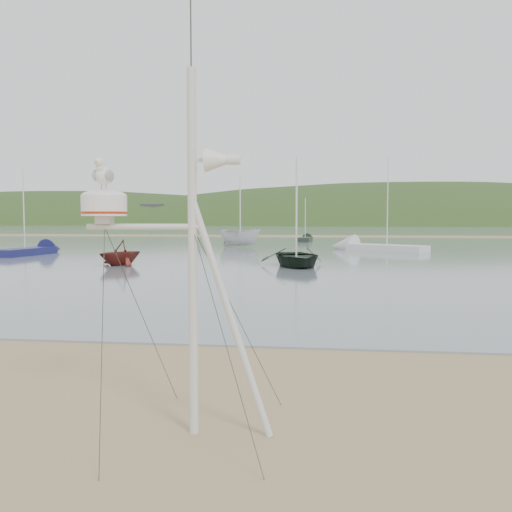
# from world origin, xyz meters

# --- Properties ---
(ground) EXTENTS (560.00, 560.00, 0.00)m
(ground) POSITION_xyz_m (0.00, 0.00, 0.00)
(ground) COLOR #8F7652
(ground) RESTS_ON ground
(water) EXTENTS (560.00, 256.00, 0.04)m
(water) POSITION_xyz_m (0.00, 132.00, 0.02)
(water) COLOR slate
(water) RESTS_ON ground
(sandbar) EXTENTS (560.00, 7.00, 0.07)m
(sandbar) POSITION_xyz_m (0.00, 70.00, 0.07)
(sandbar) COLOR #8F7652
(sandbar) RESTS_ON water
(hill_ridge) EXTENTS (620.00, 180.00, 80.00)m
(hill_ridge) POSITION_xyz_m (18.52, 235.00, -19.70)
(hill_ridge) COLOR #233A17
(hill_ridge) RESTS_ON ground
(far_cottages) EXTENTS (294.40, 6.30, 8.00)m
(far_cottages) POSITION_xyz_m (3.00, 196.00, 4.00)
(far_cottages) COLOR silver
(far_cottages) RESTS_ON ground
(mast_rig) EXTENTS (2.35, 2.51, 5.30)m
(mast_rig) POSITION_xyz_m (1.40, -0.43, 1.28)
(mast_rig) COLOR silver
(mast_rig) RESTS_ON ground
(boat_dark) EXTENTS (3.58, 1.75, 4.81)m
(boat_dark) POSITION_xyz_m (1.58, 22.25, 2.45)
(boat_dark) COLOR black
(boat_dark) RESTS_ON water
(boat_red) EXTENTS (2.68, 2.41, 2.65)m
(boat_red) POSITION_xyz_m (-7.99, 21.66, 1.37)
(boat_red) COLOR maroon
(boat_red) RESTS_ON water
(boat_white) EXTENTS (2.32, 2.30, 4.45)m
(boat_white) POSITION_xyz_m (-4.35, 41.09, 2.26)
(boat_white) COLOR silver
(boat_white) RESTS_ON water
(sailboat_blue_near) EXTENTS (2.44, 6.75, 6.57)m
(sailboat_blue_near) POSITION_xyz_m (-17.31, 30.19, 0.30)
(sailboat_blue_near) COLOR #16184E
(sailboat_blue_near) RESTS_ON ground
(sailboat_dark_mid) EXTENTS (1.70, 5.21, 5.15)m
(sailboat_dark_mid) POSITION_xyz_m (1.14, 54.08, 0.30)
(sailboat_dark_mid) COLOR black
(sailboat_dark_mid) RESTS_ON ground
(sailboat_white_near) EXTENTS (7.91, 6.27, 8.12)m
(sailboat_white_near) POSITION_xyz_m (6.03, 37.79, 0.30)
(sailboat_white_near) COLOR silver
(sailboat_white_near) RESTS_ON ground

